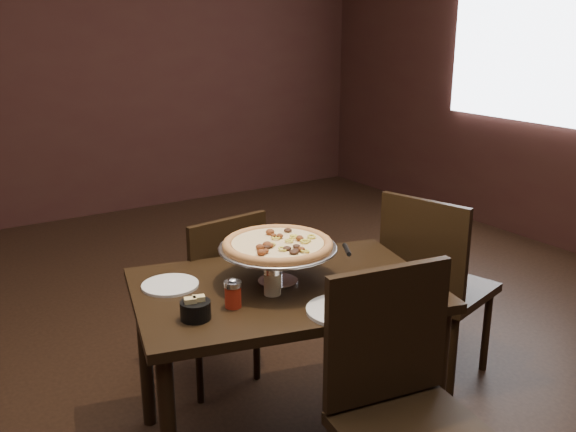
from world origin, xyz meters
TOP-DOWN VIEW (x-y plane):
  - room at (0.06, 0.03)m, footprint 6.04×7.04m
  - dining_table at (0.05, -0.06)m, footprint 1.24×0.97m
  - pizza_stand at (0.04, -0.02)m, footprint 0.44×0.44m
  - parmesan_shaker at (-0.03, -0.11)m, footprint 0.06×0.06m
  - pepper_flake_shaker at (-0.20, -0.12)m, footprint 0.06×0.06m
  - packet_caddy at (-0.35, -0.14)m, footprint 0.10×0.10m
  - napkin_stack at (0.23, -0.32)m, footprint 0.17×0.17m
  - plate_left at (-0.31, 0.16)m, footprint 0.21×0.21m
  - plate_near at (0.09, -0.36)m, footprint 0.26×0.26m
  - serving_spatula at (0.23, -0.19)m, footprint 0.14×0.14m
  - chair_far at (0.03, 0.49)m, footprint 0.43×0.43m
  - chair_near at (0.08, -0.69)m, footprint 0.49×0.49m
  - chair_side at (0.88, -0.00)m, footprint 0.52×0.52m

SIDE VIEW (x-z plane):
  - chair_far at x=0.03m, z-range 0.04..0.86m
  - chair_side at x=0.88m, z-range 0.04..0.94m
  - chair_near at x=0.08m, z-range 0.04..0.96m
  - dining_table at x=0.05m, z-range 0.25..0.94m
  - plate_left at x=-0.31m, z-range 0.68..0.69m
  - plate_near at x=0.09m, z-range 0.68..0.70m
  - napkin_stack at x=0.23m, z-range 0.68..0.70m
  - packet_caddy at x=-0.35m, z-range 0.68..0.76m
  - pepper_flake_shaker at x=-0.20m, z-range 0.68..0.79m
  - parmesan_shaker at x=-0.03m, z-range 0.68..0.79m
  - serving_spatula at x=0.23m, z-range 0.82..0.84m
  - pizza_stand at x=0.04m, z-range 0.74..0.92m
  - room at x=0.06m, z-range -0.02..2.82m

